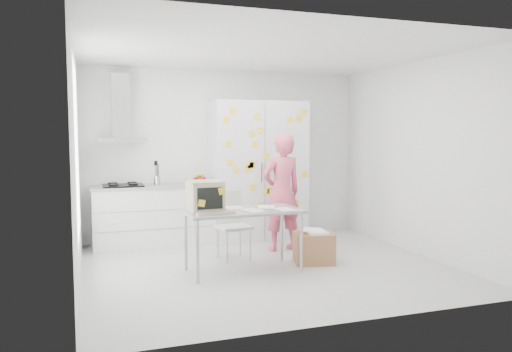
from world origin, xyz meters
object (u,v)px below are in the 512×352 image
object	(u,v)px
desk	(219,203)
cardboard_box	(314,247)
person	(282,192)
chair	(232,221)

from	to	relation	value
desk	cardboard_box	bearing A→B (deg)	0.36
desk	person	bearing A→B (deg)	34.85
desk	cardboard_box	xyz separation A→B (m)	(1.29, 0.06, -0.65)
person	chair	world-z (taller)	person
cardboard_box	desk	bearing A→B (deg)	-177.18
desk	cardboard_box	world-z (taller)	desk
chair	desk	bearing A→B (deg)	-124.35
person	cardboard_box	size ratio (longest dim) A/B	2.92
person	desk	xyz separation A→B (m)	(-1.15, -0.88, 0.01)
person	cardboard_box	distance (m)	1.05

